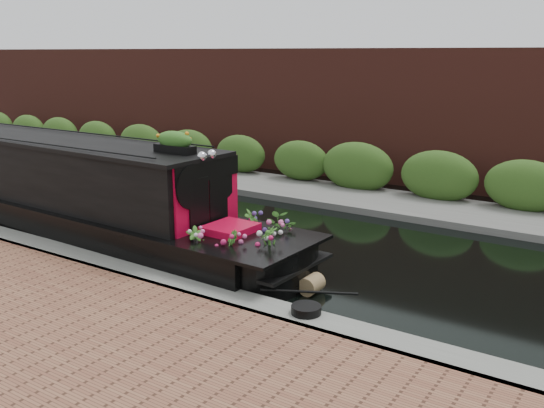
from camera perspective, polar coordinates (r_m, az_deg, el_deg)
The scene contains 8 objects.
ground at distance 13.00m, azimuth -1.27°, elevation -3.28°, with size 80.00×80.00×0.00m, color black.
near_bank_coping at distance 10.62m, azimuth -11.63°, elevation -7.65°, with size 40.00×0.60×0.50m, color slate.
far_bank_path at distance 16.49m, azimuth 7.14°, elevation 0.38°, with size 40.00×2.40×0.34m, color #63625E.
far_hedge at distance 17.28m, azimuth 8.48°, elevation 0.96°, with size 40.00×1.10×2.80m, color #32551C.
far_brick_wall at distance 19.15m, azimuth 11.19°, elevation 2.15°, with size 40.00×1.00×8.00m, color #54241C.
narrowboat at distance 13.87m, azimuth -18.60°, elevation 0.52°, with size 11.53×2.33×2.70m.
rope_fender at distance 10.11m, azimuth 3.77°, elevation -7.56°, with size 0.31×0.31×0.39m, color olive.
coiled_mooring_rope at distance 8.80m, azimuth 3.24°, elevation -9.88°, with size 0.44×0.44×0.12m, color black.
Camera 1 is at (7.13, -10.15, 3.89)m, focal length 40.00 mm.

